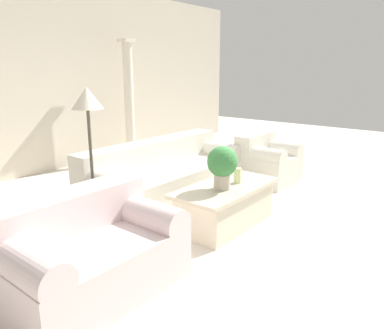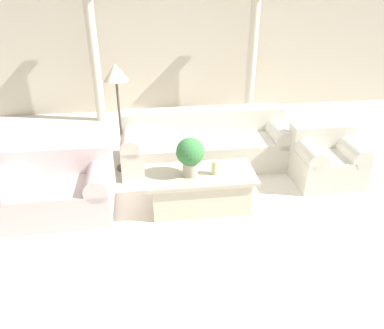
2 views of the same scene
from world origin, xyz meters
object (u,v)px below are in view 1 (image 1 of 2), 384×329
object	(u,v)px
sofa_long	(165,175)
armchair	(267,161)
coffee_table	(226,205)
floor_lamp	(88,110)
potted_plant	(222,164)
loveseat	(89,251)

from	to	relation	value
sofa_long	armchair	xyz separation A→B (m)	(1.61, -0.72, 0.01)
coffee_table	armchair	world-z (taller)	armchair
sofa_long	floor_lamp	world-z (taller)	floor_lamp
potted_plant	floor_lamp	bearing A→B (deg)	126.72
coffee_table	armchair	distance (m)	1.91
coffee_table	armchair	bearing A→B (deg)	13.89
loveseat	coffee_table	world-z (taller)	loveseat
sofa_long	coffee_table	world-z (taller)	sofa_long
coffee_table	potted_plant	distance (m)	0.53
armchair	loveseat	bearing A→B (deg)	-174.93
loveseat	potted_plant	world-z (taller)	potted_plant
sofa_long	floor_lamp	bearing A→B (deg)	-177.65
armchair	floor_lamp	bearing A→B (deg)	166.72
sofa_long	floor_lamp	size ratio (longest dim) A/B	1.57
floor_lamp	armchair	bearing A→B (deg)	-13.28
loveseat	potted_plant	size ratio (longest dim) A/B	2.92
loveseat	coffee_table	size ratio (longest dim) A/B	1.04
loveseat	armchair	bearing A→B (deg)	5.07
sofa_long	loveseat	distance (m)	2.27
potted_plant	sofa_long	bearing A→B (deg)	73.06
coffee_table	floor_lamp	bearing A→B (deg)	131.09
sofa_long	loveseat	xyz separation A→B (m)	(-2.01, -1.04, 0.01)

